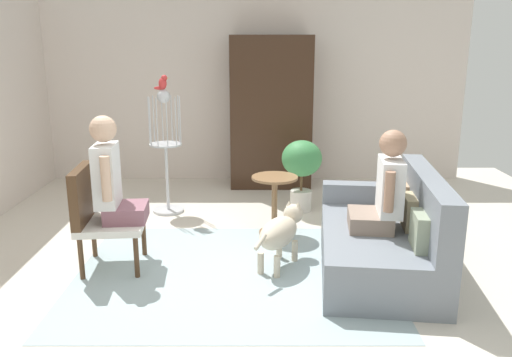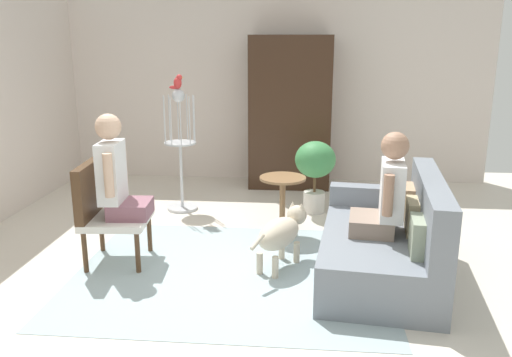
{
  "view_description": "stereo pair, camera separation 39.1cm",
  "coord_description": "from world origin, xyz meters",
  "views": [
    {
      "loc": [
        0.15,
        -4.11,
        1.94
      ],
      "look_at": [
        0.14,
        0.21,
        0.8
      ],
      "focal_mm": 36.55,
      "sensor_mm": 36.0,
      "label": 1
    },
    {
      "loc": [
        0.54,
        -4.09,
        1.94
      ],
      "look_at": [
        0.14,
        0.21,
        0.8
      ],
      "focal_mm": 36.55,
      "sensor_mm": 36.0,
      "label": 2
    }
  ],
  "objects": [
    {
      "name": "area_rug",
      "position": [
        -0.06,
        0.04,
        0.0
      ],
      "size": [
        2.66,
        2.23,
        0.01
      ],
      "primitive_type": "cube",
      "color": "#9EB2B7",
      "rests_on": "ground"
    },
    {
      "name": "round_end_table",
      "position": [
        0.34,
        1.0,
        0.38
      ],
      "size": [
        0.47,
        0.47,
        0.62
      ],
      "color": "olive",
      "rests_on": "ground"
    },
    {
      "name": "person_on_armchair",
      "position": [
        -1.08,
        0.19,
        0.82
      ],
      "size": [
        0.45,
        0.52,
        0.92
      ],
      "color": "#885765"
    },
    {
      "name": "bird_cage_stand",
      "position": [
        -0.89,
        1.74,
        0.68
      ],
      "size": [
        0.37,
        0.37,
        1.42
      ],
      "color": "silver",
      "rests_on": "ground"
    },
    {
      "name": "armchair",
      "position": [
        -1.22,
        0.17,
        0.52
      ],
      "size": [
        0.6,
        0.62,
        0.91
      ],
      "color": "#4C331E",
      "rests_on": "ground"
    },
    {
      "name": "person_on_couch",
      "position": [
        1.22,
        0.07,
        0.74
      ],
      "size": [
        0.46,
        0.58,
        0.85
      ],
      "color": "gray"
    },
    {
      "name": "couch",
      "position": [
        1.27,
        0.09,
        0.3
      ],
      "size": [
        1.12,
        1.75,
        0.88
      ],
      "color": "slate",
      "rests_on": "ground"
    },
    {
      "name": "back_wall",
      "position": [
        0.0,
        3.35,
        1.3
      ],
      "size": [
        6.18,
        0.12,
        2.59
      ],
      "primitive_type": "cube",
      "color": "silver",
      "rests_on": "ground"
    },
    {
      "name": "armoire_cabinet",
      "position": [
        0.35,
        2.94,
        1.01
      ],
      "size": [
        1.08,
        0.56,
        2.03
      ],
      "primitive_type": "cube",
      "color": "#382316",
      "rests_on": "ground"
    },
    {
      "name": "potted_plant",
      "position": [
        0.68,
        1.78,
        0.56
      ],
      "size": [
        0.47,
        0.47,
        0.84
      ],
      "color": "beige",
      "rests_on": "ground"
    },
    {
      "name": "parrot",
      "position": [
        -0.89,
        1.74,
        1.5
      ],
      "size": [
        0.17,
        0.1,
        0.16
      ],
      "color": "red",
      "rests_on": "bird_cage_stand"
    },
    {
      "name": "dog",
      "position": [
        0.37,
        0.21,
        0.32
      ],
      "size": [
        0.48,
        0.79,
        0.52
      ],
      "color": "beige",
      "rests_on": "ground"
    },
    {
      "name": "ground_plane",
      "position": [
        0.0,
        0.0,
        0.0
      ],
      "size": [
        7.89,
        7.89,
        0.0
      ],
      "primitive_type": "plane",
      "color": "beige"
    }
  ]
}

